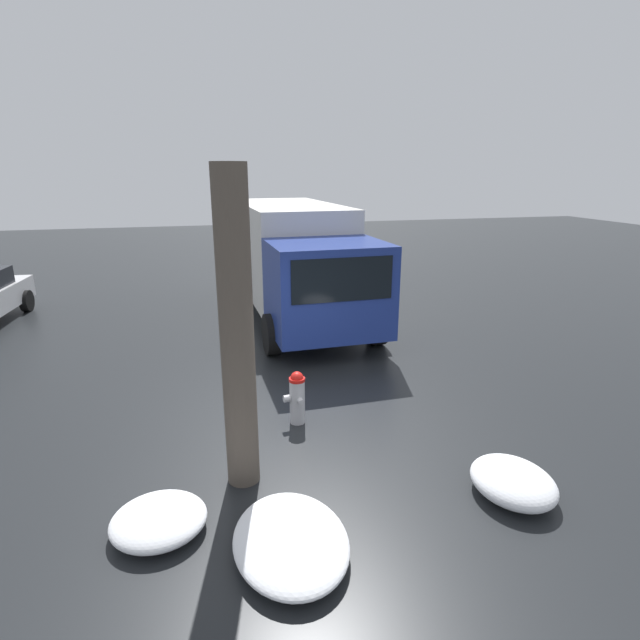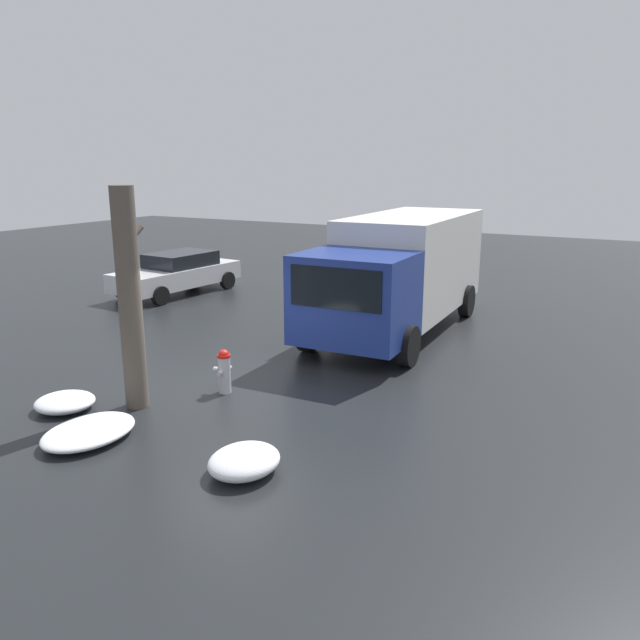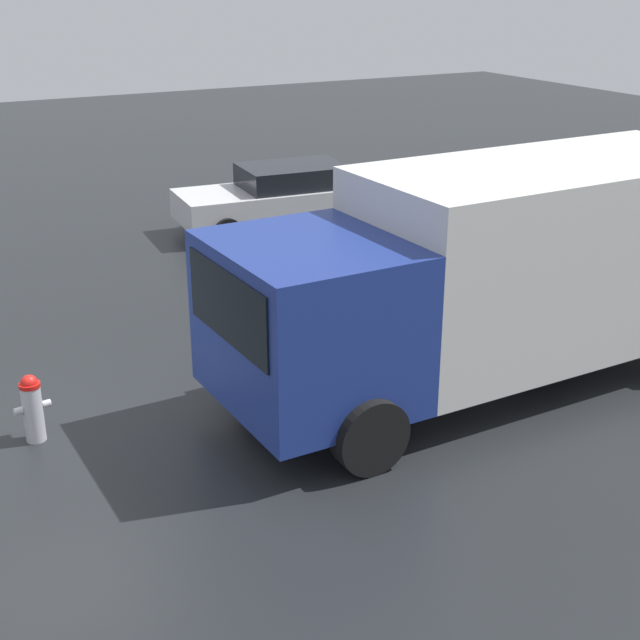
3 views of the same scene
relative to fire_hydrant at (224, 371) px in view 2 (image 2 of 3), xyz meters
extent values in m
plane|color=black|center=(0.00, 0.00, -0.44)|extent=(60.00, 60.00, 0.00)
cylinder|color=#B7B7BC|center=(0.00, 0.00, -0.09)|extent=(0.24, 0.24, 0.71)
cylinder|color=red|center=(0.00, 0.00, 0.29)|extent=(0.25, 0.25, 0.05)
sphere|color=red|center=(0.00, 0.00, 0.32)|extent=(0.20, 0.20, 0.20)
cylinder|color=#B7B7BC|center=(-0.02, 0.16, 0.00)|extent=(0.12, 0.11, 0.11)
cylinder|color=#B7B7BC|center=(-0.17, -0.03, 0.00)|extent=(0.11, 0.10, 0.09)
cylinder|color=#B7B7BC|center=(0.17, 0.02, 0.00)|extent=(0.11, 0.10, 0.09)
cylinder|color=brown|center=(-1.31, 0.97, 1.52)|extent=(0.41, 0.41, 3.91)
cylinder|color=brown|center=(-1.12, 0.97, 2.61)|extent=(0.47, 0.11, 0.37)
cube|color=navy|center=(3.04, -1.30, 0.98)|extent=(2.13, 2.47, 1.94)
cube|color=black|center=(2.00, -1.33, 1.37)|extent=(0.09, 2.03, 0.85)
cube|color=silver|center=(6.82, -1.20, 1.25)|extent=(5.56, 2.57, 2.49)
cylinder|color=black|center=(3.18, -2.51, 0.01)|extent=(0.91, 0.30, 0.90)
cylinder|color=black|center=(3.11, -0.09, 0.01)|extent=(0.91, 0.30, 0.90)
cylinder|color=black|center=(8.22, -2.37, 0.01)|extent=(0.91, 0.30, 0.90)
cylinder|color=black|center=(8.16, 0.05, 0.01)|extent=(0.91, 0.30, 0.90)
cube|color=silver|center=(6.72, 7.02, 0.16)|extent=(4.67, 2.07, 0.60)
cube|color=black|center=(6.95, 7.00, 0.69)|extent=(2.29, 1.68, 0.46)
cylinder|color=black|center=(5.11, 6.29, -0.14)|extent=(0.61, 0.25, 0.60)
cylinder|color=black|center=(5.25, 8.00, -0.14)|extent=(0.61, 0.25, 0.60)
cylinder|color=black|center=(8.19, 6.04, -0.14)|extent=(0.61, 0.25, 0.60)
cylinder|color=black|center=(8.33, 7.75, -0.14)|extent=(0.61, 0.25, 0.60)
ellipsoid|color=white|center=(-2.71, 0.63, -0.31)|extent=(1.59, 1.20, 0.26)
ellipsoid|color=white|center=(-2.44, -2.18, -0.26)|extent=(1.13, 0.97, 0.36)
ellipsoid|color=white|center=(-2.05, 1.98, -0.30)|extent=(1.03, 1.05, 0.28)
camera|label=1|loc=(-6.95, 1.40, 3.39)|focal=28.00mm
camera|label=2|loc=(-9.00, -6.97, 3.84)|focal=35.00mm
camera|label=3|loc=(-1.43, -9.95, 4.87)|focal=50.00mm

